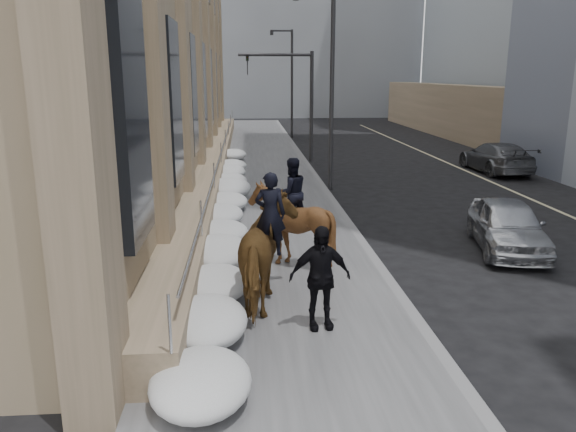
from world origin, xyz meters
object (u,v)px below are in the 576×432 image
object	(u,v)px
car_grey	(496,157)
car_silver	(507,225)
mounted_horse_left	(269,251)
pedestrian	(320,277)
mounted_horse_right	(291,221)

from	to	relation	value
car_grey	car_silver	bearing A→B (deg)	66.18
mounted_horse_left	car_silver	bearing A→B (deg)	-147.02
mounted_horse_left	pedestrian	distance (m)	1.48
mounted_horse_left	pedestrian	size ratio (longest dim) A/B	1.39
mounted_horse_left	pedestrian	bearing A→B (deg)	131.98
mounted_horse_right	pedestrian	world-z (taller)	mounted_horse_right
pedestrian	car_silver	size ratio (longest dim) A/B	0.47
mounted_horse_right	pedestrian	distance (m)	3.64
mounted_horse_left	mounted_horse_right	size ratio (longest dim) A/B	1.03
pedestrian	car_silver	world-z (taller)	pedestrian
mounted_horse_right	car_silver	size ratio (longest dim) A/B	0.64
mounted_horse_left	mounted_horse_right	distance (m)	2.54
pedestrian	car_grey	bearing A→B (deg)	51.01
car_silver	car_grey	bearing A→B (deg)	79.42
mounted_horse_right	pedestrian	size ratio (longest dim) A/B	1.35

